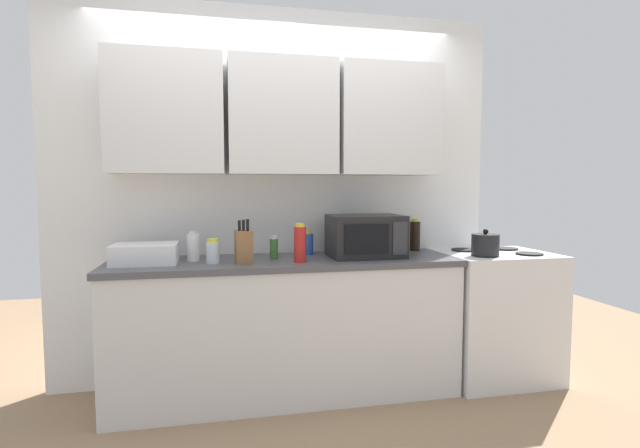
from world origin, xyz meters
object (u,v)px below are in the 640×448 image
object	(u,v)px
bottle_green_oil	(274,248)
bottle_white_jar	(193,247)
bottle_clear_tall	(213,251)
bottle_red_sauce	(300,244)
stove_range	(494,314)
microwave	(365,236)
knife_block	(244,246)
bottle_blue_cleaner	(309,244)
kettle	(485,244)
bottle_soy_dark	(415,235)
dish_rack	(145,254)

from	to	relation	value
bottle_green_oil	bottle_white_jar	size ratio (longest dim) A/B	0.82
bottle_clear_tall	bottle_red_sauce	size ratio (longest dim) A/B	0.62
stove_range	microwave	distance (m)	1.13
bottle_clear_tall	bottle_red_sauce	bearing A→B (deg)	-8.48
bottle_red_sauce	bottle_white_jar	bearing A→B (deg)	163.42
bottle_clear_tall	knife_block	bearing A→B (deg)	-13.61
bottle_green_oil	bottle_blue_cleaner	bearing A→B (deg)	32.61
bottle_white_jar	bottle_red_sauce	size ratio (longest dim) A/B	0.78
bottle_green_oil	bottle_blue_cleaner	world-z (taller)	bottle_blue_cleaner
kettle	bottle_white_jar	bearing A→B (deg)	174.05
knife_block	bottle_green_oil	size ratio (longest dim) A/B	1.76
bottle_blue_cleaner	bottle_red_sauce	distance (m)	0.35
kettle	bottle_soy_dark	world-z (taller)	bottle_soy_dark
stove_range	knife_block	world-z (taller)	knife_block
kettle	microwave	distance (m)	0.81
microwave	knife_block	bearing A→B (deg)	-172.63
stove_range	bottle_blue_cleaner	world-z (taller)	bottle_blue_cleaner
bottle_soy_dark	bottle_red_sauce	bearing A→B (deg)	-158.48
knife_block	bottle_clear_tall	xyz separation A→B (m)	(-0.18, 0.04, -0.03)
dish_rack	knife_block	distance (m)	0.60
bottle_white_jar	bottle_blue_cleaner	distance (m)	0.78
bottle_clear_tall	bottle_soy_dark	world-z (taller)	bottle_soy_dark
bottle_clear_tall	stove_range	bearing A→B (deg)	1.60
dish_rack	bottle_clear_tall	distance (m)	0.41
kettle	bottle_white_jar	distance (m)	1.93
kettle	bottle_blue_cleaner	bearing A→B (deg)	163.83
knife_block	bottle_green_oil	world-z (taller)	knife_block
kettle	bottle_green_oil	xyz separation A→B (m)	(-1.41, 0.16, -0.01)
stove_range	bottle_soy_dark	distance (m)	0.80
bottle_clear_tall	dish_rack	bearing A→B (deg)	169.52
bottle_clear_tall	bottle_white_jar	bearing A→B (deg)	136.70
dish_rack	bottle_green_oil	size ratio (longest dim) A/B	2.47
bottle_blue_cleaner	stove_range	bearing A→B (deg)	-8.33
bottle_white_jar	bottle_red_sauce	bearing A→B (deg)	-16.58
bottle_green_oil	bottle_clear_tall	xyz separation A→B (m)	(-0.38, -0.08, -0.00)
kettle	bottle_clear_tall	world-z (taller)	kettle
bottle_clear_tall	bottle_soy_dark	size ratio (longest dim) A/B	0.64
kettle	microwave	size ratio (longest dim) A/B	0.38
kettle	bottle_white_jar	world-z (taller)	bottle_white_jar
microwave	bottle_clear_tall	bearing A→B (deg)	-176.53
bottle_soy_dark	stove_range	bearing A→B (deg)	-23.84
bottle_red_sauce	bottle_blue_cleaner	bearing A→B (deg)	70.03
bottle_clear_tall	bottle_white_jar	distance (m)	0.17
knife_block	kettle	bearing A→B (deg)	-1.44
kettle	bottle_red_sauce	size ratio (longest dim) A/B	0.75
stove_range	microwave	bearing A→B (deg)	179.68
microwave	bottle_blue_cleaner	world-z (taller)	microwave
microwave	bottle_clear_tall	size ratio (longest dim) A/B	3.19
stove_range	bottle_red_sauce	bearing A→B (deg)	-174.69
dish_rack	bottle_blue_cleaner	size ratio (longest dim) A/B	2.28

